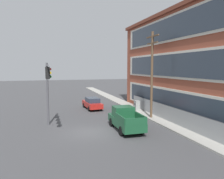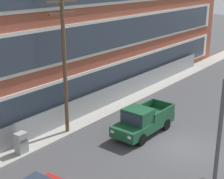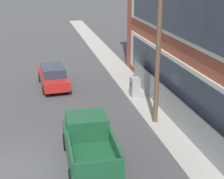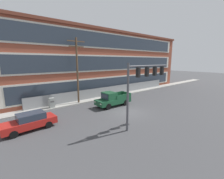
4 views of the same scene
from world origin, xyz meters
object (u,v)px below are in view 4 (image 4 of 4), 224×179
(traffic_signal_mast, at_px, (143,79))
(sedan_red, at_px, (30,121))
(electrical_cabinet, at_px, (52,103))
(pickup_truck_dark_green, at_px, (113,99))
(utility_pole_near_corner, at_px, (77,68))

(traffic_signal_mast, relative_size, sedan_red, 1.31)
(sedan_red, bearing_deg, traffic_signal_mast, -33.68)
(electrical_cabinet, bearing_deg, pickup_truck_dark_green, -31.08)
(pickup_truck_dark_green, height_order, electrical_cabinet, pickup_truck_dark_green)
(electrical_cabinet, bearing_deg, sedan_red, -125.47)
(traffic_signal_mast, distance_m, sedan_red, 11.12)
(traffic_signal_mast, bearing_deg, electrical_cabinet, 115.59)
(utility_pole_near_corner, bearing_deg, pickup_truck_dark_green, -53.75)
(traffic_signal_mast, height_order, pickup_truck_dark_green, traffic_signal_mast)
(pickup_truck_dark_green, bearing_deg, sedan_red, -175.66)
(traffic_signal_mast, height_order, electrical_cabinet, traffic_signal_mast)
(sedan_red, distance_m, utility_pole_near_corner, 9.96)
(pickup_truck_dark_green, relative_size, sedan_red, 1.12)
(electrical_cabinet, bearing_deg, utility_pole_near_corner, -0.09)
(traffic_signal_mast, xyz_separation_m, electrical_cabinet, (-5.17, 10.79, -3.81))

